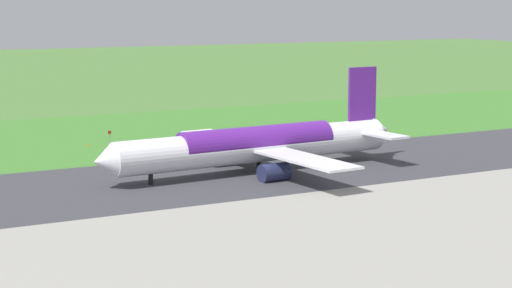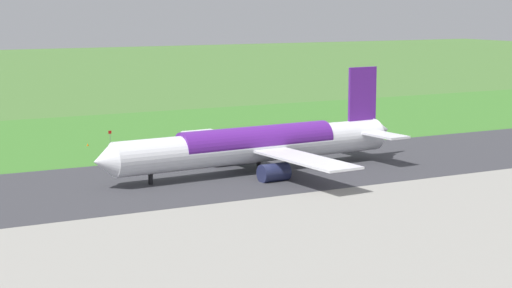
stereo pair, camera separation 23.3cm
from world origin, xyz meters
The scene contains 6 objects.
ground_plane centered at (0.00, 0.00, 0.00)m, with size 800.00×800.00×0.00m, color #477233.
runway_asphalt centered at (0.00, 0.00, 0.03)m, with size 600.00×33.95×0.06m, color #38383D.
grass_verge_foreground centered at (0.00, -41.24, 0.02)m, with size 600.00×80.00×0.04m, color #3C782B.
airliner_main centered at (-2.09, -0.02, 4.35)m, with size 54.14×44.29×15.88m.
no_stopping_sign centered at (9.49, -37.38, 1.56)m, with size 0.60×0.10×2.63m.
traffic_cone_orange centered at (13.90, -37.34, 0.28)m, with size 0.40×0.40×0.55m, color orange.
Camera 1 is at (62.60, 118.93, 26.18)m, focal length 61.26 mm.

